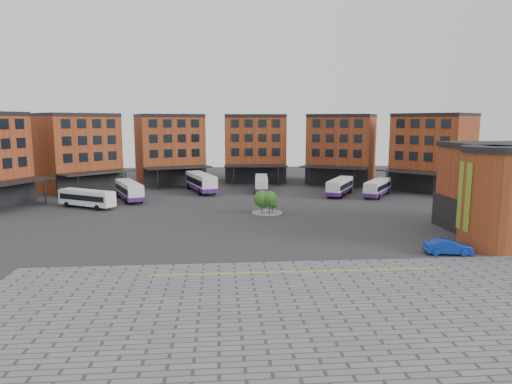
{
  "coord_description": "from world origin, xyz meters",
  "views": [
    {
      "loc": [
        -4.81,
        -52.03,
        13.06
      ],
      "look_at": [
        -0.07,
        6.26,
        4.0
      ],
      "focal_mm": 32.0,
      "sensor_mm": 36.0,
      "label": 1
    }
  ],
  "objects": [
    {
      "name": "tree_island",
      "position": [
        1.9,
        11.47,
        1.9
      ],
      "size": [
        4.4,
        4.4,
        3.4
      ],
      "color": "gray",
      "rests_on": "ground"
    },
    {
      "name": "main_building",
      "position": [
        -4.77,
        38.25,
        7.23
      ],
      "size": [
        94.14,
        42.48,
        14.6
      ],
      "color": "brown",
      "rests_on": "ground"
    },
    {
      "name": "paving_zone",
      "position": [
        2.0,
        -22.0,
        0.01
      ],
      "size": [
        50.0,
        22.0,
        0.02
      ],
      "primitive_type": "cube",
      "color": "slate",
      "rests_on": "ground"
    },
    {
      "name": "blue_car",
      "position": [
        17.76,
        -9.87,
        0.75
      ],
      "size": [
        4.74,
        2.26,
        1.5
      ],
      "primitive_type": "imported",
      "rotation": [
        0.0,
        0.0,
        1.42
      ],
      "color": "navy",
      "rests_on": "ground"
    },
    {
      "name": "bus_d",
      "position": [
        3.1,
        32.81,
        1.53
      ],
      "size": [
        3.16,
        10.2,
        2.83
      ],
      "rotation": [
        0.0,
        0.0,
        -0.09
      ],
      "color": "silver",
      "rests_on": "ground"
    },
    {
      "name": "bus_e",
      "position": [
        16.69,
        27.07,
        1.6
      ],
      "size": [
        7.19,
        10.36,
        2.96
      ],
      "rotation": [
        0.0,
        0.0,
        -0.5
      ],
      "color": "silver",
      "rests_on": "ground"
    },
    {
      "name": "ground",
      "position": [
        0.0,
        0.0,
        0.0
      ],
      "size": [
        160.0,
        160.0,
        0.0
      ],
      "primitive_type": "plane",
      "color": "#28282B",
      "rests_on": "ground"
    },
    {
      "name": "bus_c",
      "position": [
        -8.27,
        32.96,
        1.87
      ],
      "size": [
        6.46,
        12.53,
        3.45
      ],
      "rotation": [
        0.0,
        0.0,
        0.31
      ],
      "color": "silver",
      "rests_on": "ground"
    },
    {
      "name": "yellow_line",
      "position": [
        2.0,
        -14.0,
        0.03
      ],
      "size": [
        26.0,
        0.15,
        0.02
      ],
      "primitive_type": "cube",
      "color": "gold",
      "rests_on": "paving_zone"
    },
    {
      "name": "bus_a",
      "position": [
        -25.0,
        18.29,
        1.63
      ],
      "size": [
        9.48,
        6.8,
        2.74
      ],
      "rotation": [
        0.0,
        0.0,
        1.04
      ],
      "color": "white",
      "rests_on": "ground"
    },
    {
      "name": "bus_b",
      "position": [
        -19.91,
        24.81,
        1.68
      ],
      "size": [
        6.6,
        11.16,
        3.11
      ],
      "rotation": [
        0.0,
        0.0,
        0.4
      ],
      "color": "silver",
      "rests_on": "ground"
    },
    {
      "name": "bus_f",
      "position": [
        22.95,
        25.33,
        1.55
      ],
      "size": [
        7.61,
        9.78,
        2.87
      ],
      "rotation": [
        0.0,
        0.0,
        -0.59
      ],
      "color": "silver",
      "rests_on": "ground"
    }
  ]
}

